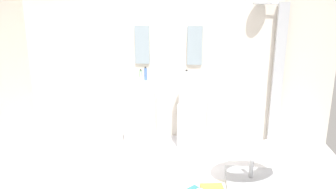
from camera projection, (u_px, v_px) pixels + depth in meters
rear_partition at (169, 54)px, 4.56m from camera, size 4.80×0.10×2.60m
pedestal_sink_left at (140, 110)px, 4.51m from camera, size 0.41×0.41×1.06m
pedestal_sink_right at (192, 112)px, 4.40m from camera, size 0.41×0.41×1.06m
vanity_mirror_left at (142, 45)px, 4.51m from camera, size 0.22×0.03×0.57m
vanity_mirror_right at (195, 46)px, 4.40m from camera, size 0.22×0.03×0.57m
shower_column at (277, 73)px, 4.27m from camera, size 0.49×0.24×2.05m
lounge_chair at (252, 154)px, 3.37m from camera, size 1.04×1.04×0.65m
magazine_ochre at (212, 188)px, 3.29m from camera, size 0.27×0.19×0.03m
soap_bottle_green at (141, 74)px, 4.51m from camera, size 0.04×0.04×0.13m
soap_bottle_clear at (186, 76)px, 4.18m from camera, size 0.06×0.06×0.18m
soap_bottle_blue at (146, 74)px, 4.31m from camera, size 0.04×0.04×0.20m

